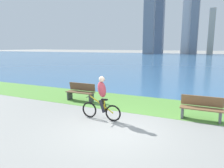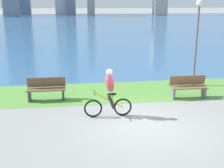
# 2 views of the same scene
# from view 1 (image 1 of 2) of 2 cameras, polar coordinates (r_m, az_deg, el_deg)

# --- Properties ---
(ground_plane) EXTENTS (300.00, 300.00, 0.00)m
(ground_plane) POSITION_cam_1_polar(r_m,az_deg,el_deg) (6.83, 1.44, -13.22)
(ground_plane) COLOR gray
(grass_strip_bayside) EXTENTS (120.00, 3.03, 0.01)m
(grass_strip_bayside) POSITION_cam_1_polar(r_m,az_deg,el_deg) (9.97, 9.51, -5.66)
(grass_strip_bayside) COLOR #59933D
(grass_strip_bayside) RESTS_ON ground
(bay_water_surface) EXTENTS (300.00, 76.38, 0.00)m
(bay_water_surface) POSITION_cam_1_polar(r_m,az_deg,el_deg) (49.12, 21.97, 6.43)
(bay_water_surface) COLOR #386693
(bay_water_surface) RESTS_ON ground
(cyclist_lead) EXTENTS (1.64, 0.52, 1.66)m
(cyclist_lead) POSITION_cam_1_polar(r_m,az_deg,el_deg) (7.69, -2.90, -3.96)
(cyclist_lead) COLOR black
(cyclist_lead) RESTS_ON ground
(bench_near_path) EXTENTS (1.50, 0.47, 0.90)m
(bench_near_path) POSITION_cam_1_polar(r_m,az_deg,el_deg) (8.46, 23.55, -6.19)
(bench_near_path) COLOR brown
(bench_near_path) RESTS_ON ground
(bench_far_along_path) EXTENTS (1.50, 0.47, 0.90)m
(bench_far_along_path) POSITION_cam_1_polar(r_m,az_deg,el_deg) (10.58, -8.67, -2.22)
(bench_far_along_path) COLOR brown
(bench_far_along_path) RESTS_ON ground
(city_skyline_far_shore) EXTENTS (42.19, 11.55, 24.98)m
(city_skyline_far_shore) POSITION_cam_1_polar(r_m,az_deg,el_deg) (81.16, 19.87, 15.81)
(city_skyline_far_shore) COLOR slate
(city_skyline_far_shore) RESTS_ON ground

